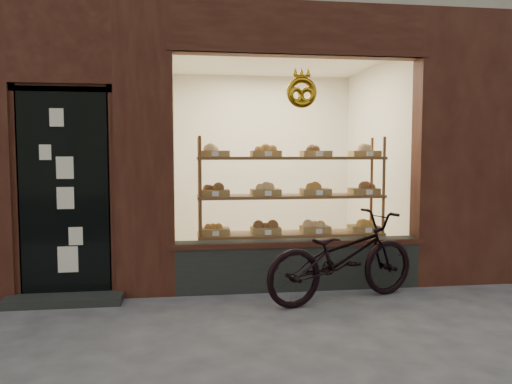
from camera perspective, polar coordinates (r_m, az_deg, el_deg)
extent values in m
plane|color=#3E3F42|center=(3.63, 5.32, -20.09)|extent=(90.00, 90.00, 0.00)
cube|color=black|center=(5.61, 4.85, -8.25)|extent=(2.70, 0.25, 0.55)
cube|color=black|center=(5.43, -21.03, -0.14)|extent=(0.90, 0.04, 2.15)
cube|color=black|center=(5.46, -21.11, -11.44)|extent=(1.15, 0.35, 0.08)
torus|color=#BD8616|center=(5.41, 5.23, 11.27)|extent=(0.33, 0.07, 0.33)
cube|color=brown|center=(6.06, 3.94, -9.46)|extent=(2.20, 0.45, 0.04)
cube|color=brown|center=(5.96, 3.97, -4.79)|extent=(2.20, 0.45, 0.03)
cube|color=brown|center=(5.91, 3.99, -0.48)|extent=(2.20, 0.45, 0.04)
cube|color=brown|center=(5.89, 4.01, 3.89)|extent=(2.20, 0.45, 0.04)
cylinder|color=brown|center=(5.61, -6.38, -2.30)|extent=(0.04, 0.04, 1.70)
cylinder|color=brown|center=(6.05, 14.34, -1.92)|extent=(0.04, 0.04, 1.70)
cylinder|color=brown|center=(5.99, -6.48, -1.87)|extent=(0.04, 0.04, 1.70)
cylinder|color=brown|center=(6.41, 13.02, -1.55)|extent=(0.04, 0.04, 1.70)
cube|color=brown|center=(5.84, -4.73, -4.47)|extent=(0.34, 0.24, 0.07)
sphere|color=#9B6129|center=(5.83, -4.74, -3.65)|extent=(0.11, 0.11, 0.11)
cube|color=white|center=(5.66, -4.63, -4.76)|extent=(0.07, 0.01, 0.05)
cube|color=brown|center=(5.90, 1.11, -4.36)|extent=(0.34, 0.24, 0.07)
sphere|color=brown|center=(5.89, 1.11, -3.55)|extent=(0.11, 0.11, 0.11)
cube|color=white|center=(5.72, 1.40, -4.64)|extent=(0.08, 0.01, 0.05)
cube|color=brown|center=(6.02, 6.77, -4.22)|extent=(0.34, 0.24, 0.07)
sphere|color=#EBB687|center=(6.01, 6.78, -3.41)|extent=(0.11, 0.11, 0.11)
cube|color=white|center=(5.85, 7.23, -4.48)|extent=(0.07, 0.01, 0.05)
cube|color=brown|center=(6.20, 12.16, -4.04)|extent=(0.34, 0.24, 0.07)
sphere|color=#9B6129|center=(6.19, 12.17, -3.26)|extent=(0.11, 0.11, 0.11)
cube|color=white|center=(6.03, 12.76, -4.28)|extent=(0.08, 0.01, 0.05)
cube|color=brown|center=(5.79, -4.76, -0.07)|extent=(0.34, 0.24, 0.07)
sphere|color=brown|center=(5.78, -4.77, 0.77)|extent=(0.11, 0.11, 0.11)
cube|color=white|center=(5.60, -4.66, -0.21)|extent=(0.07, 0.01, 0.06)
cube|color=brown|center=(5.85, 1.12, 0.00)|extent=(0.34, 0.24, 0.07)
sphere|color=#EBB687|center=(5.84, 1.12, 0.83)|extent=(0.11, 0.11, 0.11)
cube|color=white|center=(5.67, 1.41, -0.15)|extent=(0.08, 0.01, 0.06)
cube|color=brown|center=(5.97, 6.81, 0.06)|extent=(0.34, 0.24, 0.07)
sphere|color=#9B6129|center=(5.97, 6.82, 0.87)|extent=(0.11, 0.11, 0.11)
cube|color=white|center=(5.79, 7.27, -0.08)|extent=(0.07, 0.01, 0.06)
cube|color=brown|center=(6.15, 12.22, 0.11)|extent=(0.34, 0.24, 0.07)
sphere|color=brown|center=(6.15, 12.24, 0.90)|extent=(0.11, 0.11, 0.11)
cube|color=white|center=(5.98, 12.83, -0.02)|extent=(0.08, 0.01, 0.06)
cube|color=brown|center=(5.77, -4.79, 4.39)|extent=(0.34, 0.24, 0.07)
sphere|color=#EBB687|center=(5.77, -4.80, 5.24)|extent=(0.11, 0.11, 0.11)
cube|color=white|center=(5.58, -4.69, 4.39)|extent=(0.07, 0.01, 0.06)
cube|color=brown|center=(5.83, 1.12, 4.41)|extent=(0.34, 0.24, 0.07)
sphere|color=#9B6129|center=(5.83, 1.12, 5.24)|extent=(0.11, 0.11, 0.11)
cube|color=white|center=(5.65, 1.42, 4.41)|extent=(0.08, 0.01, 0.06)
cube|color=brown|center=(5.96, 6.85, 4.38)|extent=(0.34, 0.24, 0.07)
sphere|color=brown|center=(5.96, 6.86, 5.19)|extent=(0.11, 0.11, 0.11)
cube|color=white|center=(5.78, 7.32, 4.37)|extent=(0.07, 0.01, 0.06)
cube|color=brown|center=(6.14, 12.29, 4.31)|extent=(0.34, 0.24, 0.07)
sphere|color=#EBB687|center=(6.14, 12.30, 5.10)|extent=(0.11, 0.11, 0.11)
cube|color=white|center=(5.96, 12.91, 4.30)|extent=(0.08, 0.01, 0.06)
imported|color=black|center=(5.19, 9.83, -7.30)|extent=(1.83, 1.10, 0.91)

